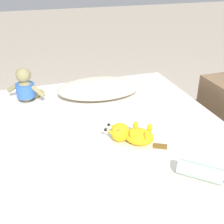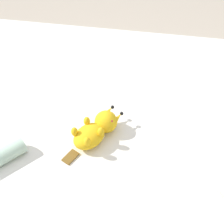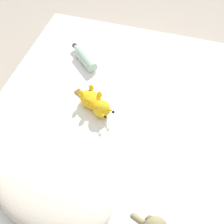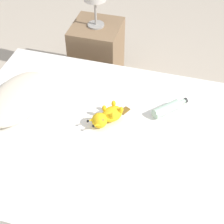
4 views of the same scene
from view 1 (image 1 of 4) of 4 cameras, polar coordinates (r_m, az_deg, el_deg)
ground_plane at (r=1.87m, az=-0.68°, el=-17.88°), size 16.00×16.00×0.00m
bed at (r=1.71m, az=-0.72°, el=-12.34°), size 1.47×1.81×0.48m
pillow at (r=2.06m, az=-2.51°, el=4.62°), size 0.60×0.39×0.11m
plush_monkey at (r=2.04m, az=-16.22°, el=4.59°), size 0.26×0.25×0.24m
plush_yellow_creature at (r=1.53m, az=3.71°, el=-4.32°), size 0.30×0.23×0.10m
glass_bottle at (r=1.36m, az=17.00°, el=-10.99°), size 0.23×0.22×0.07m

